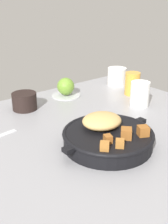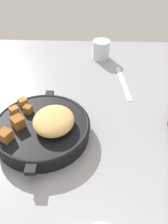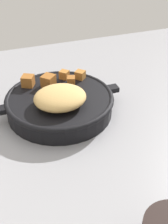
# 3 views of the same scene
# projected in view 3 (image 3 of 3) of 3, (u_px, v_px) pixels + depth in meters

# --- Properties ---
(ground_plane) EXTENTS (1.14, 0.94, 0.02)m
(ground_plane) POSITION_uv_depth(u_px,v_px,m) (85.00, 126.00, 0.68)
(ground_plane) COLOR gray
(cast_iron_skillet) EXTENTS (0.30, 0.25, 0.08)m
(cast_iron_skillet) POSITION_uv_depth(u_px,v_px,m) (60.00, 102.00, 0.69)
(cast_iron_skillet) COLOR black
(cast_iron_skillet) RESTS_ON ground_plane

